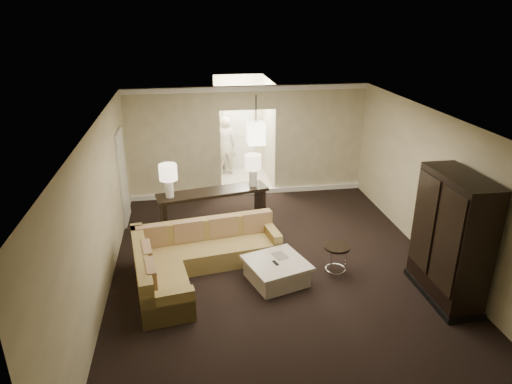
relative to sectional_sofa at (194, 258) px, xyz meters
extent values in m
plane|color=black|center=(1.52, -0.26, -0.32)|extent=(8.00, 8.00, 0.00)
cube|color=beige|center=(1.52, 3.74, 1.08)|extent=(6.00, 0.04, 2.80)
cube|color=beige|center=(1.52, -4.26, 1.08)|extent=(6.00, 0.04, 2.80)
cube|color=beige|center=(-1.48, -0.26, 1.08)|extent=(0.04, 8.00, 2.80)
cube|color=beige|center=(4.52, -0.26, 1.08)|extent=(0.04, 8.00, 2.80)
cube|color=silver|center=(1.52, -0.26, 2.48)|extent=(6.00, 8.00, 0.02)
cube|color=white|center=(1.52, 3.69, 2.41)|extent=(6.00, 0.10, 0.12)
cube|color=white|center=(1.52, 3.69, -0.26)|extent=(6.00, 0.10, 0.12)
cube|color=white|center=(-1.45, 2.54, 0.73)|extent=(0.05, 0.90, 2.10)
cube|color=beige|center=(1.52, 4.74, -0.32)|extent=(1.40, 2.00, 0.01)
cube|color=beige|center=(0.82, 4.74, 1.08)|extent=(0.04, 2.00, 2.80)
cube|color=beige|center=(2.22, 4.74, 1.08)|extent=(0.04, 2.00, 2.80)
cube|color=beige|center=(1.52, 5.74, 1.08)|extent=(1.40, 0.04, 2.80)
cube|color=white|center=(1.52, 5.71, 0.73)|extent=(0.90, 0.05, 2.10)
cube|color=brown|center=(0.28, 0.34, -0.13)|extent=(2.80, 1.21, 0.38)
cube|color=brown|center=(-0.51, -0.83, -0.13)|extent=(1.00, 1.37, 0.38)
cube|color=brown|center=(0.23, 0.63, 0.26)|extent=(2.71, 0.62, 0.42)
cube|color=brown|center=(-0.87, -0.43, 0.26)|extent=(0.54, 2.18, 0.42)
cube|color=brown|center=(1.53, 0.53, -0.04)|extent=(0.30, 0.83, 0.56)
cube|color=brown|center=(-0.42, -1.37, -0.04)|extent=(0.83, 0.30, 0.56)
cube|color=#9D7D53|center=(-0.74, 0.44, 0.28)|extent=(0.58, 0.23, 0.42)
cube|color=#9D7D53|center=(-0.07, 0.54, 0.28)|extent=(0.58, 0.23, 0.42)
cube|color=#9D7D53|center=(0.60, 0.64, 0.28)|extent=(0.58, 0.23, 0.42)
cube|color=#9D7D53|center=(1.27, 0.75, 0.28)|extent=(0.58, 0.23, 0.42)
cube|color=#9D7D53|center=(-0.77, -0.32, 0.28)|extent=(0.22, 0.56, 0.42)
cube|color=#9D7D53|center=(-0.68, -0.95, 0.28)|extent=(0.22, 0.56, 0.42)
cube|color=silver|center=(1.44, -0.47, -0.16)|extent=(1.11, 1.11, 0.34)
cube|color=silver|center=(1.44, -0.47, 0.04)|extent=(1.24, 1.24, 0.06)
cube|color=black|center=(1.41, -0.53, 0.08)|extent=(0.09, 0.17, 0.02)
cube|color=beige|center=(1.53, -0.28, 0.08)|extent=(0.30, 0.35, 0.01)
cube|color=black|center=(0.48, 1.74, 0.56)|extent=(2.43, 1.02, 0.06)
cube|color=black|center=(-0.57, 1.52, 0.11)|extent=(0.18, 0.49, 0.86)
cube|color=black|center=(1.54, 1.96, 0.11)|extent=(0.18, 0.49, 0.86)
cube|color=black|center=(0.48, 1.74, -0.20)|extent=(2.31, 0.94, 0.04)
cube|color=black|center=(4.12, -1.33, 0.76)|extent=(0.60, 1.44, 2.16)
cube|color=black|center=(3.82, -1.69, 0.91)|extent=(0.03, 0.64, 1.65)
cube|color=black|center=(3.82, -0.97, 0.91)|extent=(0.03, 0.64, 1.65)
cube|color=black|center=(4.12, -1.33, -0.27)|extent=(0.64, 1.50, 0.10)
cylinder|color=black|center=(2.55, -0.41, 0.23)|extent=(0.46, 0.46, 0.04)
torus|color=silver|center=(2.55, -0.41, -0.22)|extent=(0.38, 0.38, 0.02)
cylinder|color=silver|center=(2.72, -0.46, -0.05)|extent=(0.02, 0.02, 0.54)
cylinder|color=silver|center=(2.52, -0.23, -0.05)|extent=(0.02, 0.02, 0.54)
cylinder|color=silver|center=(2.42, -0.52, -0.05)|extent=(0.02, 0.02, 0.54)
cylinder|color=white|center=(-0.41, 1.55, 0.78)|extent=(0.17, 0.17, 0.38)
cylinder|color=#F8DFBA|center=(-0.41, 1.55, 1.13)|extent=(0.37, 0.37, 0.32)
cylinder|color=white|center=(1.38, 1.93, 0.78)|extent=(0.17, 0.17, 0.38)
cylinder|color=#F8DFBA|center=(1.38, 1.93, 1.13)|extent=(0.37, 0.37, 0.32)
cylinder|color=black|center=(1.52, 2.44, 2.18)|extent=(0.02, 0.02, 0.60)
cube|color=#FFF2C6|center=(1.52, 2.44, 1.63)|extent=(0.38, 0.38, 0.48)
imported|color=beige|center=(1.07, 5.34, 0.62)|extent=(0.72, 0.51, 1.90)
camera|label=1|loc=(0.00, -7.29, 4.20)|focal=32.00mm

